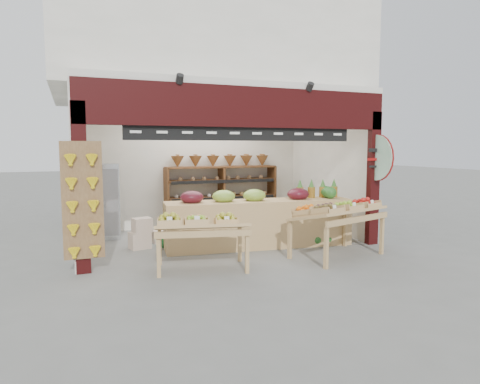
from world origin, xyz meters
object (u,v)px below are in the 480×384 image
Objects in this scene: refrigerator at (104,201)px; display_table_left at (195,224)px; mid_counter at (259,221)px; watermelon_pile at (319,234)px; back_shelving at (222,181)px; cardboard_stack at (151,236)px; display_table_right at (337,210)px.

refrigerator reaches higher than display_table_left.
refrigerator reaches higher than mid_counter.
refrigerator is at bearing 152.17° from watermelon_pile.
refrigerator is 0.43× the size of mid_counter.
back_shelving is at bearing 64.54° from display_table_left.
back_shelving is at bearing 38.52° from cardboard_stack.
cardboard_stack is 3.62m from display_table_right.
back_shelving is at bearing 115.50° from watermelon_pile.
refrigerator is 1.53m from cardboard_stack.
back_shelving is 3.74m from display_table_right.
refrigerator is at bearing 123.60° from cardboard_stack.
back_shelving reaches higher than display_table_left.
cardboard_stack is (-2.03, -1.62, -0.91)m from back_shelving.
mid_counter is at bearing -31.20° from refrigerator.
refrigerator is at bearing 144.66° from mid_counter.
back_shelving is 1.74× the size of display_table_left.
display_table_right is (0.93, -3.61, -0.29)m from back_shelving.
back_shelving is 2.75m from cardboard_stack.
display_table_left is 2.58m from display_table_right.
back_shelving is 2.47m from mid_counter.
watermelon_pile is at bearing 16.94° from display_table_left.
refrigerator is 2.26× the size of watermelon_pile.
refrigerator is at bearing 111.37° from display_table_left.
watermelon_pile is at bearing -16.32° from cardboard_stack.
cardboard_stack is at bearing 158.59° from mid_counter.
mid_counter reaches higher than display_table_left.
display_table_right is at bearing -75.52° from back_shelving.
display_table_left is at bearing -115.46° from back_shelving.
back_shelving reaches higher than cardboard_stack.
display_table_left is 2.26× the size of watermelon_pile.
display_table_right is (3.75, -3.17, 0.03)m from refrigerator.
cardboard_stack reaches higher than watermelon_pile.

